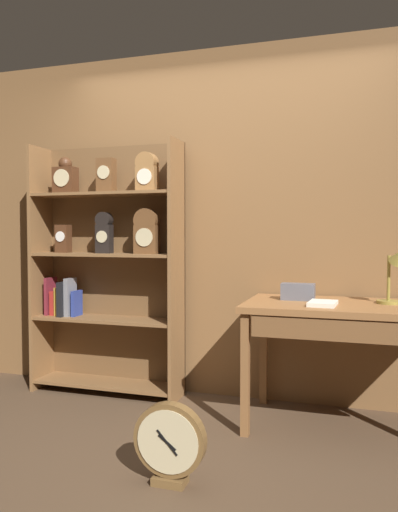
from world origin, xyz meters
name	(u,v)px	position (x,y,z in m)	size (l,w,h in m)	color
ground_plane	(164,475)	(0.00, 0.00, 0.00)	(10.00, 10.00, 0.00)	#4C3826
back_wood_panel	(229,224)	(0.00, 1.34, 1.30)	(4.80, 0.05, 2.60)	brown
bookshelf	(106,262)	(-0.92, 1.13, 1.01)	(1.17, 0.31, 1.90)	brown
workbench	(348,319)	(0.87, 0.90, 0.70)	(1.27, 0.72, 0.79)	brown
desk_lamp	(396,269)	(1.15, 0.97, 1.01)	(0.21, 0.21, 0.37)	olive
toolbox_small	(298,292)	(0.55, 1.00, 0.84)	(0.22, 0.10, 0.11)	#595960
open_repair_manual	(323,303)	(0.72, 0.80, 0.80)	(0.16, 0.22, 0.03)	silver
round_clock_large	(170,443)	(0.06, -0.08, 0.21)	(0.36, 0.11, 0.40)	brown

